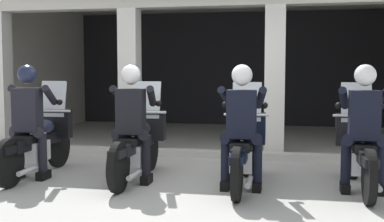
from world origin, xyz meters
name	(u,v)px	position (x,y,z in m)	size (l,w,h in m)	color
ground_plane	(221,146)	(0.00, 3.00, 0.00)	(80.00, 80.00, 0.00)	#999993
station_building	(221,46)	(-0.28, 4.92, 2.06)	(9.14, 5.32, 3.23)	black
kerb_strip	(195,154)	(-0.28, 1.74, 0.06)	(8.64, 0.24, 0.12)	#B7B5AD
motorcycle_far_left	(40,140)	(-2.21, -0.10, 0.50)	(0.62, 2.04, 1.35)	black
police_officer_far_left	(29,112)	(-2.21, -0.39, 0.94)	(0.63, 0.61, 1.58)	black
motorcycle_center_left	(138,143)	(-0.74, -0.07, 0.50)	(0.62, 2.04, 1.35)	black
police_officer_center_left	(132,114)	(-0.74, -0.36, 0.94)	(0.63, 0.61, 1.58)	black
motorcycle_center_right	(244,147)	(0.74, -0.18, 0.50)	(0.62, 2.04, 1.35)	black
police_officer_center_right	(242,116)	(0.74, -0.47, 0.94)	(0.63, 0.61, 1.58)	black
motorcycle_far_right	(360,149)	(2.21, -0.05, 0.50)	(0.62, 2.04, 1.35)	black
police_officer_far_right	(364,118)	(2.21, -0.33, 0.94)	(0.63, 0.61, 1.58)	black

